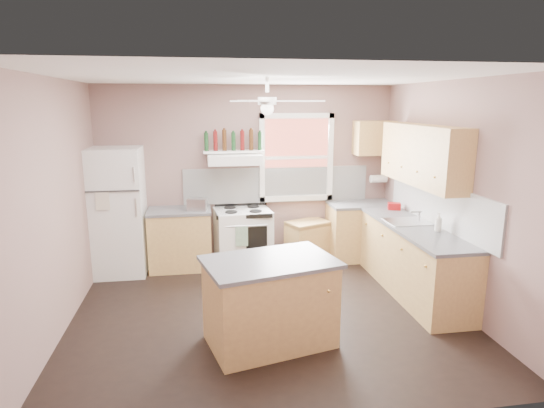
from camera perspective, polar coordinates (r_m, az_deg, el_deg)
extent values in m
plane|color=black|center=(5.54, -0.55, -13.44)|extent=(4.50, 4.50, 0.00)
plane|color=white|center=(4.99, -0.61, 15.67)|extent=(4.50, 4.50, 0.00)
cube|color=#80615C|center=(7.07, -3.02, 3.77)|extent=(4.50, 0.05, 2.70)
cube|color=#80615C|center=(5.87, 21.94, 1.05)|extent=(0.05, 4.00, 2.70)
cube|color=#80615C|center=(5.27, -25.83, -0.53)|extent=(0.05, 4.00, 2.70)
cube|color=white|center=(7.12, 0.64, 2.42)|extent=(2.90, 0.03, 0.55)
cube|color=white|center=(6.14, 20.07, 0.00)|extent=(0.03, 2.60, 0.55)
cube|color=brown|center=(7.12, 3.04, 5.85)|extent=(1.00, 0.02, 1.20)
cube|color=white|center=(7.09, 3.09, 5.83)|extent=(1.16, 0.07, 1.36)
cube|color=white|center=(6.86, -18.92, -0.89)|extent=(0.78, 0.75, 1.83)
cube|color=#AB8047|center=(6.93, -11.41, -4.47)|extent=(0.90, 0.60, 0.86)
cube|color=#4F4F52|center=(6.81, -11.57, -0.84)|extent=(0.92, 0.62, 0.04)
cube|color=silver|center=(6.67, -9.34, -0.07)|extent=(0.31, 0.23, 0.18)
cube|color=white|center=(6.95, -3.66, -4.19)|extent=(0.87, 0.72, 0.86)
cube|color=white|center=(6.74, -4.74, 5.63)|extent=(0.78, 0.50, 0.14)
cube|color=white|center=(6.85, -4.84, 6.58)|extent=(0.90, 0.26, 0.03)
cube|color=#AB8047|center=(7.19, 4.49, -4.60)|extent=(0.74, 0.63, 0.62)
cube|color=#AB8047|center=(7.36, 11.06, -3.45)|extent=(1.00, 0.60, 0.86)
cube|color=#AB8047|center=(6.21, 17.24, -6.82)|extent=(0.60, 2.20, 0.86)
cube|color=#4F4F52|center=(7.25, 11.20, -0.03)|extent=(1.02, 0.62, 0.04)
cube|color=#4F4F52|center=(6.07, 17.43, -2.81)|extent=(0.62, 2.22, 0.04)
cube|color=silver|center=(6.24, 16.63, -2.21)|extent=(0.55, 0.45, 0.03)
cylinder|color=silver|center=(6.30, 17.99, -1.47)|extent=(0.03, 0.03, 0.14)
cube|color=#AB8047|center=(6.15, 18.33, 5.87)|extent=(0.33, 1.80, 0.76)
cube|color=#AB8047|center=(7.29, 12.68, 8.10)|extent=(0.60, 0.33, 0.52)
cylinder|color=white|center=(7.44, 13.22, 3.11)|extent=(0.26, 0.12, 0.12)
cube|color=#AB8047|center=(4.74, -0.27, -12.40)|extent=(1.36, 1.03, 0.86)
cube|color=#4F4F52|center=(4.57, -0.27, -7.27)|extent=(1.45, 1.12, 0.04)
cylinder|color=white|center=(4.98, -0.60, 12.80)|extent=(0.20, 0.20, 0.08)
imported|color=silver|center=(5.86, 20.17, -2.17)|extent=(0.12, 0.12, 0.23)
cube|color=#A80E10|center=(6.89, 15.08, -0.27)|extent=(0.21, 0.17, 0.10)
cylinder|color=#143819|center=(6.82, -8.24, 7.73)|extent=(0.06, 0.06, 0.27)
cylinder|color=#590F0F|center=(6.82, -7.12, 7.85)|extent=(0.06, 0.06, 0.29)
cylinder|color=#3F230F|center=(6.83, -5.99, 7.96)|extent=(0.06, 0.06, 0.31)
cylinder|color=#143819|center=(6.84, -4.86, 7.83)|extent=(0.06, 0.06, 0.27)
cylinder|color=#590F0F|center=(6.85, -3.74, 7.93)|extent=(0.06, 0.06, 0.29)
cylinder|color=#3F230F|center=(6.86, -2.62, 8.04)|extent=(0.06, 0.06, 0.31)
cylinder|color=#143819|center=(6.88, -1.51, 7.89)|extent=(0.06, 0.06, 0.27)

